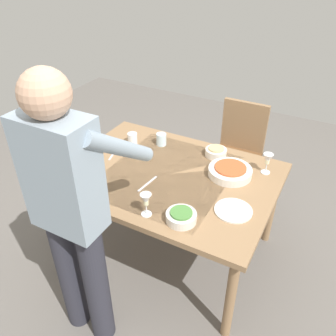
{
  "coord_description": "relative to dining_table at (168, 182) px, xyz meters",
  "views": [
    {
      "loc": [
        -0.95,
        1.76,
        2.11
      ],
      "look_at": [
        0.0,
        0.0,
        0.77
      ],
      "focal_mm": 37.43,
      "sensor_mm": 36.0,
      "label": 1
    }
  ],
  "objects": [
    {
      "name": "ground_plane",
      "position": [
        0.0,
        0.0,
        -0.66
      ],
      "size": [
        6.0,
        6.0,
        0.0
      ],
      "primitive_type": "plane",
      "color": "#66605B"
    },
    {
      "name": "dining_table",
      "position": [
        0.0,
        0.0,
        0.0
      ],
      "size": [
        1.47,
        1.09,
        0.72
      ],
      "color": "#93704C",
      "rests_on": "ground_plane"
    },
    {
      "name": "chair_near",
      "position": [
        -0.22,
        -0.92,
        -0.13
      ],
      "size": [
        0.4,
        0.4,
        0.91
      ],
      "color": "brown",
      "rests_on": "ground_plane"
    },
    {
      "name": "person_server",
      "position": [
        0.12,
        0.8,
        0.31
      ],
      "size": [
        0.42,
        0.61,
        1.69
      ],
      "color": "#2D2D38",
      "rests_on": "ground_plane"
    },
    {
      "name": "wine_bottle",
      "position": [
        0.56,
        0.44,
        0.18
      ],
      "size": [
        0.07,
        0.07,
        0.3
      ],
      "color": "black",
      "rests_on": "dining_table"
    },
    {
      "name": "wine_glass_left",
      "position": [
        -0.59,
        -0.34,
        0.17
      ],
      "size": [
        0.07,
        0.07,
        0.15
      ],
      "color": "white",
      "rests_on": "dining_table"
    },
    {
      "name": "wine_glass_right",
      "position": [
        -0.09,
        0.43,
        0.17
      ],
      "size": [
        0.07,
        0.07,
        0.15
      ],
      "color": "white",
      "rests_on": "dining_table"
    },
    {
      "name": "water_cup_near_left",
      "position": [
        0.24,
        -0.34,
        0.11
      ],
      "size": [
        0.08,
        0.08,
        0.1
      ],
      "primitive_type": "cylinder",
      "color": "silver",
      "rests_on": "dining_table"
    },
    {
      "name": "water_cup_near_right",
      "position": [
        0.45,
        -0.25,
        0.11
      ],
      "size": [
        0.08,
        0.08,
        0.09
      ],
      "primitive_type": "cylinder",
      "color": "silver",
      "rests_on": "dining_table"
    },
    {
      "name": "serving_bowl_pasta",
      "position": [
        -0.38,
        -0.19,
        0.1
      ],
      "size": [
        0.3,
        0.3,
        0.07
      ],
      "color": "silver",
      "rests_on": "dining_table"
    },
    {
      "name": "side_bowl_salad",
      "position": [
        -0.29,
        0.38,
        0.1
      ],
      "size": [
        0.18,
        0.18,
        0.07
      ],
      "color": "silver",
      "rests_on": "dining_table"
    },
    {
      "name": "side_bowl_bread",
      "position": [
        -0.2,
        -0.38,
        0.1
      ],
      "size": [
        0.16,
        0.16,
        0.07
      ],
      "color": "silver",
      "rests_on": "dining_table"
    },
    {
      "name": "dinner_plate_near",
      "position": [
        -0.53,
        0.16,
        0.07
      ],
      "size": [
        0.23,
        0.23,
        0.01
      ],
      "primitive_type": "cylinder",
      "color": "silver",
      "rests_on": "dining_table"
    },
    {
      "name": "table_knife",
      "position": [
        0.07,
        0.17,
        0.07
      ],
      "size": [
        0.03,
        0.2,
        0.0
      ],
      "primitive_type": "cube",
      "rotation": [
        0.0,
        0.0,
        -0.1
      ],
      "color": "silver",
      "rests_on": "dining_table"
    },
    {
      "name": "table_fork",
      "position": [
        0.49,
        -0.04,
        0.07
      ],
      "size": [
        0.06,
        0.18,
        0.0
      ],
      "primitive_type": "cube",
      "rotation": [
        0.0,
        0.0,
        0.27
      ],
      "color": "silver",
      "rests_on": "dining_table"
    }
  ]
}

